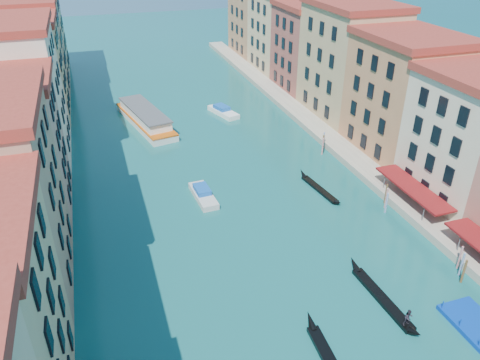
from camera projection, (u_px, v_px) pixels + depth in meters
name	position (u px, v px, depth m)	size (l,w,h in m)	color
left_bank_palazzos	(14.00, 112.00, 65.10)	(12.80, 128.40, 21.00)	#D0B48D
right_bank_palazzos	(366.00, 75.00, 80.39)	(12.80, 128.40, 21.00)	#AA4540
quay	(319.00, 130.00, 82.74)	(4.00, 140.00, 1.00)	gray
mooring_poles_right	(444.00, 250.00, 51.47)	(1.44, 54.24, 3.20)	#523C1C
vaporetto_far	(145.00, 117.00, 85.83)	(8.80, 20.91, 3.03)	silver
gondola_right	(384.00, 298.00, 46.06)	(1.50, 11.99, 2.39)	black
gondola_far	(319.00, 188.00, 65.36)	(2.12, 10.45, 1.48)	black
motorboat_mid	(203.00, 194.00, 63.34)	(2.64, 7.17, 1.46)	silver
motorboat_far	(223.00, 111.00, 90.79)	(4.64, 8.19, 1.62)	white
blue_dock	(474.00, 323.00, 43.50)	(3.88, 5.78, 0.48)	#0436A4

